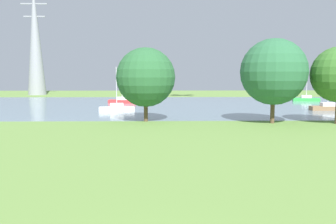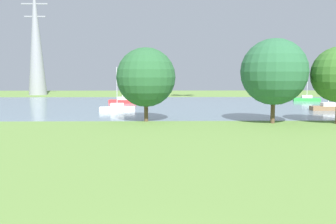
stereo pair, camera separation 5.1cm
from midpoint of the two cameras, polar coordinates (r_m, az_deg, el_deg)
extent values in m
plane|color=olive|center=(30.07, -1.79, -3.54)|extent=(160.00, 160.00, 0.00)
cube|color=slate|center=(57.86, -1.53, 1.15)|extent=(140.00, 40.00, 0.02)
cube|color=white|center=(48.51, -8.40, 0.49)|extent=(4.95, 2.07, 0.60)
cube|color=white|center=(48.46, -8.41, 1.13)|extent=(1.92, 1.31, 0.50)
cylinder|color=silver|center=(48.31, -8.45, 4.07)|extent=(0.10, 0.10, 5.47)
cube|color=green|center=(71.18, 21.64, 1.91)|extent=(5.02, 2.61, 0.60)
cube|color=white|center=(71.15, 21.65, 2.35)|extent=(2.01, 1.50, 0.50)
cylinder|color=silver|center=(71.03, 21.75, 4.86)|extent=(0.10, 0.10, 6.72)
cube|color=brown|center=(54.12, 24.61, 0.58)|extent=(4.84, 1.62, 0.60)
cube|color=white|center=(54.07, 24.64, 1.15)|extent=(1.83, 1.14, 0.50)
cylinder|color=silver|center=(53.93, 24.77, 4.12)|extent=(0.10, 0.10, 6.10)
cube|color=red|center=(61.95, -7.52, 1.72)|extent=(4.84, 1.65, 0.60)
cube|color=white|center=(61.91, -7.53, 2.23)|extent=(1.83, 1.16, 0.50)
cylinder|color=silver|center=(61.80, -7.56, 4.36)|extent=(0.10, 0.10, 5.11)
cylinder|color=brown|center=(37.79, -3.68, 0.39)|extent=(0.44, 0.44, 2.54)
sphere|color=#285C32|center=(37.60, -3.72, 5.69)|extent=(6.36, 6.36, 6.36)
cylinder|color=brown|center=(37.82, 16.68, 0.45)|extent=(0.44, 0.44, 2.94)
sphere|color=#2A613C|center=(37.65, 16.86, 6.31)|extent=(6.84, 6.84, 6.84)
cone|color=gray|center=(93.23, -20.90, 11.16)|extent=(4.40, 4.40, 27.65)
cube|color=gray|center=(94.37, -21.10, 16.18)|extent=(6.40, 0.30, 0.30)
cube|color=gray|center=(93.87, -21.03, 14.38)|extent=(5.20, 0.30, 0.30)
camera|label=1|loc=(0.03, -90.06, -0.01)|focal=37.28mm
camera|label=2|loc=(0.03, 89.94, 0.01)|focal=37.28mm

